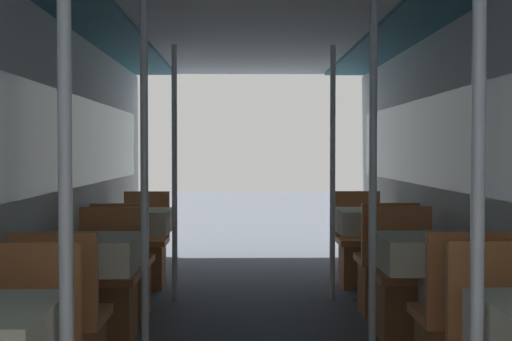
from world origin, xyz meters
The scene contains 18 objects.
wall_left centered at (-1.36, 2.83, 1.10)m, with size 0.05×8.45×2.13m.
wall_right centered at (1.36, 2.83, 1.10)m, with size 0.05×8.45×2.13m.
support_pole_left_0 centered at (-0.66, 0.83, 1.06)m, with size 0.05×0.05×2.13m.
dining_table_left_1 centered at (-0.99, 2.66, 0.62)m, with size 0.58×0.58×0.76m.
chair_left_far_1 centered at (-0.99, 3.23, 0.28)m, with size 0.42×0.42×0.87m.
support_pole_left_1 centered at (-0.66, 2.66, 1.06)m, with size 0.05×0.05×2.13m.
dining_table_left_2 centered at (-0.99, 4.49, 0.62)m, with size 0.58×0.58×0.76m.
chair_left_near_2 centered at (-0.99, 3.91, 0.28)m, with size 0.42×0.42×0.87m.
chair_left_far_2 centered at (-0.99, 5.06, 0.28)m, with size 0.42×0.42×0.87m.
support_pole_left_2 centered at (-0.66, 4.49, 1.06)m, with size 0.05×0.05×2.13m.
support_pole_right_0 centered at (0.66, 0.83, 1.06)m, with size 0.05×0.05×2.13m.
dining_table_right_1 centered at (0.99, 2.66, 0.62)m, with size 0.58×0.58×0.76m.
chair_right_far_1 centered at (0.99, 3.23, 0.28)m, with size 0.42×0.42×0.87m.
support_pole_right_1 centered at (0.66, 2.66, 1.06)m, with size 0.05×0.05×2.13m.
dining_table_right_2 centered at (0.99, 4.49, 0.62)m, with size 0.58×0.58×0.76m.
chair_right_near_2 centered at (0.99, 3.91, 0.28)m, with size 0.42×0.42×0.87m.
chair_right_far_2 centered at (0.99, 5.06, 0.28)m, with size 0.42×0.42×0.87m.
support_pole_right_2 centered at (0.66, 4.49, 1.06)m, with size 0.05×0.05×2.13m.
Camera 1 is at (-0.10, -1.44, 1.26)m, focal length 50.00 mm.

